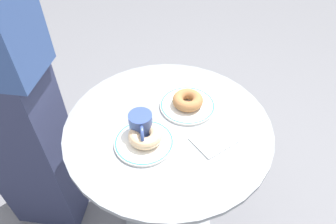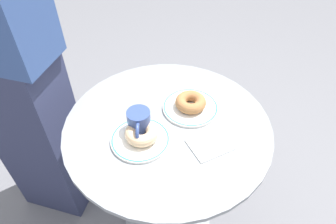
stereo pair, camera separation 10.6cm
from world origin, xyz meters
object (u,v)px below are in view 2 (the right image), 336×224
at_px(coffee_mug, 139,123).
at_px(paper_napkin, 210,144).
at_px(cafe_table, 168,166).
at_px(donut_cinnamon, 191,102).
at_px(plate_left, 140,139).
at_px(donut_glazed, 142,133).
at_px(person_figure, 8,67).
at_px(plate_right, 190,107).

bearing_deg(coffee_mug, paper_napkin, -53.60).
xyz_separation_m(cafe_table, donut_cinnamon, (0.12, 0.01, 0.28)).
height_order(plate_left, coffee_mug, coffee_mug).
relative_size(donut_glazed, paper_napkin, 0.84).
distance_m(cafe_table, donut_cinnamon, 0.31).
relative_size(donut_glazed, donut_cinnamon, 1.00).
bearing_deg(donut_cinnamon, coffee_mug, 173.28).
height_order(donut_glazed, coffee_mug, coffee_mug).
bearing_deg(person_figure, donut_glazed, -64.89).
relative_size(plate_right, coffee_mug, 1.99).
distance_m(donut_glazed, paper_napkin, 0.23).
xyz_separation_m(donut_cinnamon, paper_napkin, (-0.07, -0.17, -0.03)).
height_order(cafe_table, person_figure, person_figure).
bearing_deg(plate_right, coffee_mug, 173.28).
xyz_separation_m(donut_cinnamon, person_figure, (-0.47, 0.49, 0.10)).
bearing_deg(plate_left, coffee_mug, 54.01).
bearing_deg(donut_cinnamon, donut_glazed, -177.30).
bearing_deg(cafe_table, coffee_mug, 159.98).
bearing_deg(person_figure, paper_napkin, -59.18).
relative_size(cafe_table, plate_left, 3.70).
bearing_deg(paper_napkin, person_figure, 120.82).
bearing_deg(person_figure, plate_left, -65.41).
distance_m(cafe_table, paper_napkin, 0.31).
height_order(plate_right, donut_glazed, donut_glazed).
height_order(cafe_table, donut_cinnamon, donut_cinnamon).
bearing_deg(donut_glazed, coffee_mug, 68.16).
bearing_deg(paper_napkin, donut_cinnamon, 68.37).
xyz_separation_m(plate_right, donut_glazed, (-0.23, -0.01, 0.03)).
relative_size(plate_left, donut_cinnamon, 1.75).
relative_size(plate_right, paper_napkin, 1.54).
distance_m(cafe_table, plate_right, 0.29).
height_order(paper_napkin, person_figure, person_figure).
distance_m(donut_glazed, coffee_mug, 0.04).
bearing_deg(donut_glazed, plate_right, 2.70).
xyz_separation_m(cafe_table, plate_right, (0.12, 0.01, 0.26)).
bearing_deg(plate_left, donut_cinnamon, 1.33).
relative_size(plate_right, donut_cinnamon, 1.82).
relative_size(cafe_table, person_figure, 0.43).
xyz_separation_m(cafe_table, paper_napkin, (0.05, -0.16, 0.26)).
relative_size(plate_left, plate_right, 0.96).
bearing_deg(donut_cinnamon, plate_left, -178.67).
relative_size(plate_left, paper_napkin, 1.48).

